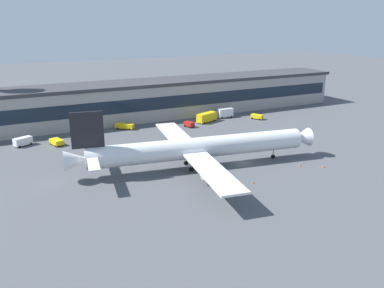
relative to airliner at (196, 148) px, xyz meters
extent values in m
plane|color=#4C4F54|center=(12.67, -2.77, -5.14)|extent=(600.00, 600.00, 0.00)
cube|color=#9E9993|center=(12.67, 56.95, 1.21)|extent=(154.80, 18.27, 12.70)
cube|color=#38383D|center=(12.67, 56.95, 8.16)|extent=(157.89, 18.63, 1.20)
cube|color=#192333|center=(12.67, 47.77, 1.85)|extent=(151.70, 0.16, 4.57)
cylinder|color=white|center=(0.92, -0.14, 0.02)|extent=(55.72, 13.76, 5.26)
cone|color=white|center=(29.94, -4.67, 0.02)|extent=(5.45, 5.66, 4.99)
cone|color=white|center=(-28.35, 4.42, 0.02)|extent=(6.44, 5.57, 4.73)
cube|color=black|center=(-25.54, 3.99, 6.85)|extent=(7.35, 1.63, 8.41)
cube|color=white|center=(-24.16, 9.62, 0.81)|extent=(3.83, 9.72, 0.30)
cube|color=white|center=(-25.94, -1.81, 0.81)|extent=(3.83, 9.72, 0.30)
cube|color=white|center=(1.28, 15.12, -0.51)|extent=(9.78, 25.63, 0.50)
cube|color=white|center=(-3.39, -14.79, -0.51)|extent=(9.78, 25.63, 0.50)
cylinder|color=#99999E|center=(1.69, 11.26, -2.35)|extent=(4.73, 3.53, 2.89)
cylinder|color=#99999E|center=(-1.82, -11.24, -2.35)|extent=(4.73, 3.53, 2.89)
cylinder|color=black|center=(21.79, -3.40, -4.59)|extent=(1.16, 0.66, 1.10)
cylinder|color=slate|center=(21.79, -3.40, -3.05)|extent=(0.24, 0.24, 2.53)
cylinder|color=black|center=(-1.46, 2.62, -4.59)|extent=(1.16, 0.66, 1.10)
cylinder|color=slate|center=(-1.46, 2.62, -3.05)|extent=(0.24, 0.24, 2.53)
cylinder|color=black|center=(-2.19, -2.05, -4.59)|extent=(1.16, 0.66, 1.10)
cylinder|color=slate|center=(-2.19, -2.05, -3.05)|extent=(0.24, 0.24, 2.53)
cube|color=white|center=(34.67, 42.87, -3.19)|extent=(6.07, 2.57, 3.20)
cube|color=black|center=(33.02, 42.82, -2.55)|extent=(2.16, 2.27, 0.80)
cylinder|color=black|center=(32.60, 41.73, -4.79)|extent=(0.71, 0.32, 0.70)
cylinder|color=black|center=(32.54, 43.89, -4.79)|extent=(0.71, 0.32, 0.70)
cylinder|color=black|center=(36.80, 41.85, -4.79)|extent=(0.71, 0.32, 0.70)
cylinder|color=black|center=(36.74, 44.01, -4.79)|extent=(0.71, 0.32, 0.70)
cube|color=red|center=(16.00, 36.33, -4.04)|extent=(3.02, 4.04, 1.50)
cube|color=black|center=(16.31, 35.39, -3.74)|extent=(2.14, 1.77, 0.38)
cylinder|color=black|center=(17.25, 35.41, -4.79)|extent=(0.50, 0.76, 0.70)
cylinder|color=black|center=(15.54, 34.85, -4.79)|extent=(0.50, 0.76, 0.70)
cylinder|color=black|center=(16.46, 37.81, -4.79)|extent=(0.50, 0.76, 0.70)
cylinder|color=black|center=(14.75, 37.25, -4.79)|extent=(0.50, 0.76, 0.70)
cube|color=yellow|center=(-5.12, 43.68, -3.99)|extent=(6.08, 5.79, 1.60)
cube|color=black|center=(-6.42, 44.87, -3.67)|extent=(2.89, 2.87, 0.40)
cylinder|color=black|center=(-7.38, 44.53, -4.79)|extent=(0.72, 0.69, 0.70)
cylinder|color=black|center=(-6.17, 45.86, -4.79)|extent=(0.72, 0.69, 0.70)
cylinder|color=black|center=(-4.07, 41.51, -4.79)|extent=(0.72, 0.69, 0.70)
cylinder|color=black|center=(-2.86, 42.84, -4.79)|extent=(0.72, 0.69, 0.70)
cube|color=yellow|center=(24.97, 40.00, -3.29)|extent=(8.84, 5.64, 3.00)
cube|color=black|center=(27.12, 40.83, -2.69)|extent=(3.67, 3.46, 0.75)
cylinder|color=black|center=(27.26, 42.24, -4.79)|extent=(0.76, 0.53, 0.70)
cylinder|color=black|center=(28.17, 39.89, -4.79)|extent=(0.76, 0.53, 0.70)
cylinder|color=black|center=(21.77, 40.12, -4.79)|extent=(0.76, 0.53, 0.70)
cylinder|color=black|center=(22.68, 37.76, -4.79)|extent=(0.76, 0.53, 0.70)
cube|color=yellow|center=(44.04, 35.15, -4.04)|extent=(3.86, 4.76, 1.50)
cube|color=black|center=(44.65, 34.11, -3.74)|extent=(2.29, 2.21, 0.38)
cylinder|color=black|center=(45.56, 34.25, -4.79)|extent=(0.61, 0.76, 0.70)
cylinder|color=black|center=(44.08, 33.39, -4.79)|extent=(0.61, 0.76, 0.70)
cylinder|color=black|center=(44.01, 36.91, -4.79)|extent=(0.61, 0.76, 0.70)
cylinder|color=black|center=(42.53, 36.05, -4.79)|extent=(0.61, 0.76, 0.70)
cube|color=yellow|center=(-28.74, 35.27, -4.09)|extent=(3.90, 5.35, 1.40)
cube|color=black|center=(-29.13, 36.54, -3.81)|extent=(2.78, 2.31, 0.35)
cylinder|color=black|center=(-30.35, 36.53, -4.79)|extent=(0.49, 0.76, 0.70)
cylinder|color=black|center=(-28.11, 37.22, -4.79)|extent=(0.49, 0.76, 0.70)
cylinder|color=black|center=(-29.36, 33.32, -4.79)|extent=(0.49, 0.76, 0.70)
cylinder|color=black|center=(-27.12, 34.01, -4.79)|extent=(0.49, 0.76, 0.70)
cube|color=white|center=(-37.83, 39.01, -3.69)|extent=(5.64, 4.26, 2.20)
cube|color=black|center=(-39.11, 38.39, -3.25)|extent=(2.52, 2.62, 0.55)
cylinder|color=black|center=(-39.03, 37.33, -4.79)|extent=(0.76, 0.58, 0.70)
cylinder|color=black|center=(-39.90, 39.11, -4.79)|extent=(0.76, 0.58, 0.70)
cylinder|color=black|center=(-35.76, 38.92, -4.79)|extent=(0.76, 0.58, 0.70)
cylinder|color=black|center=(-36.63, 40.70, -4.79)|extent=(0.76, 0.58, 0.70)
cone|color=#F2590C|center=(29.01, -14.59, -4.80)|extent=(0.53, 0.53, 0.67)
cone|color=#F2590C|center=(24.14, -11.38, -4.77)|extent=(0.59, 0.59, 0.73)
cone|color=#F2590C|center=(7.09, -15.18, -4.84)|extent=(0.47, 0.47, 0.58)
camera|label=1|loc=(-42.25, -82.71, 30.32)|focal=36.53mm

